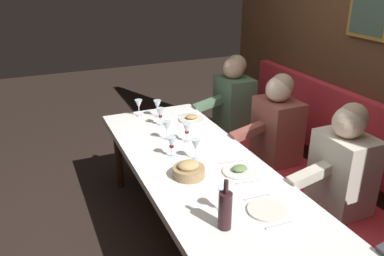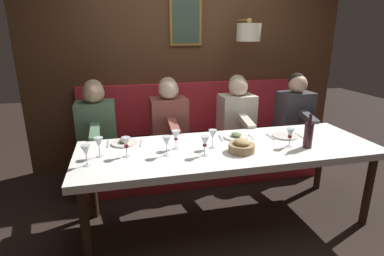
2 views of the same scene
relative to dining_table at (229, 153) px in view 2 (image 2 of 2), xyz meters
name	(u,v)px [view 2 (image 2 of 2)]	position (x,y,z in m)	size (l,w,h in m)	color
ground_plane	(226,219)	(0.00, 0.00, -0.68)	(12.00, 12.00, 0.00)	black
dining_table	(229,153)	(0.00, 0.00, 0.00)	(0.90, 2.62, 0.74)	white
banquette_bench	(202,161)	(0.89, 0.00, -0.45)	(0.52, 2.82, 0.45)	red
back_wall_panel	(191,60)	(1.46, -0.01, 0.69)	(0.59, 4.02, 2.90)	#51331E
diner_nearest	(295,108)	(0.88, -1.17, 0.14)	(0.60, 0.40, 0.79)	#3D3D42
diner_near	(237,112)	(0.88, -0.41, 0.14)	(0.60, 0.40, 0.79)	beige
diner_middle	(169,116)	(0.88, 0.39, 0.14)	(0.60, 0.40, 0.79)	#934C42
diner_far	(96,120)	(0.88, 1.16, 0.14)	(0.60, 0.40, 0.79)	#567A5B
place_setting_0	(125,142)	(0.29, 0.89, 0.08)	(0.24, 0.32, 0.05)	silver
place_setting_1	(236,136)	(0.21, -0.15, 0.08)	(0.24, 0.33, 0.05)	silver
place_setting_2	(285,136)	(0.13, -0.62, 0.07)	(0.24, 0.31, 0.01)	silver
wine_glass_0	(213,135)	(0.01, 0.15, 0.18)	(0.07, 0.07, 0.16)	silver
wine_glass_1	(205,142)	(-0.14, 0.26, 0.18)	(0.07, 0.07, 0.16)	silver
wine_glass_2	(99,143)	(0.03, 1.09, 0.18)	(0.07, 0.07, 0.16)	silver
wine_glass_3	(290,134)	(-0.12, -0.52, 0.18)	(0.07, 0.07, 0.16)	silver
wine_glass_4	(167,142)	(-0.07, 0.56, 0.18)	(0.07, 0.07, 0.16)	silver
wine_glass_5	(86,151)	(-0.13, 1.18, 0.18)	(0.07, 0.07, 0.16)	silver
wine_glass_6	(126,143)	(-0.02, 0.88, 0.18)	(0.07, 0.07, 0.16)	silver
wine_glass_7	(176,136)	(0.06, 0.46, 0.18)	(0.07, 0.07, 0.16)	silver
wine_bottle	(308,135)	(-0.18, -0.65, 0.18)	(0.08, 0.08, 0.30)	#33191E
bread_bowl	(242,146)	(-0.14, -0.06, 0.11)	(0.22, 0.22, 0.12)	#9E7F56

